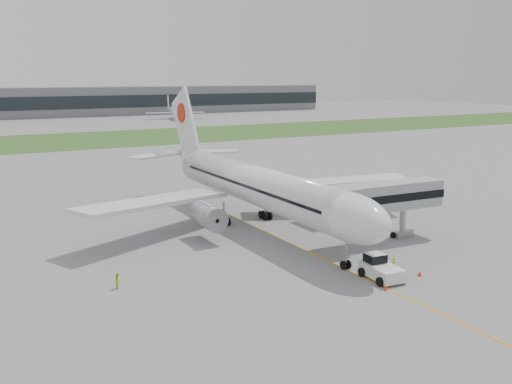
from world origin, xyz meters
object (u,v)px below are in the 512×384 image
airliner (252,183)px  ground_crew_near (393,266)px  pushback_tug (380,268)px  jet_bridge (380,198)px

airliner → ground_crew_near: airliner is taller
pushback_tug → jet_bridge: (8.10, 9.54, 4.35)m
pushback_tug → ground_crew_near: bearing=7.6°
jet_bridge → ground_crew_near: (-6.31, -9.45, -4.49)m
airliner → pushback_tug: (1.25, -23.68, -4.61)m
pushback_tug → jet_bridge: 13.25m
jet_bridge → ground_crew_near: jet_bridge is taller
jet_bridge → pushback_tug: bearing=-127.4°
pushback_tug → jet_bridge: jet_bridge is taller
airliner → pushback_tug: bearing=-87.0°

